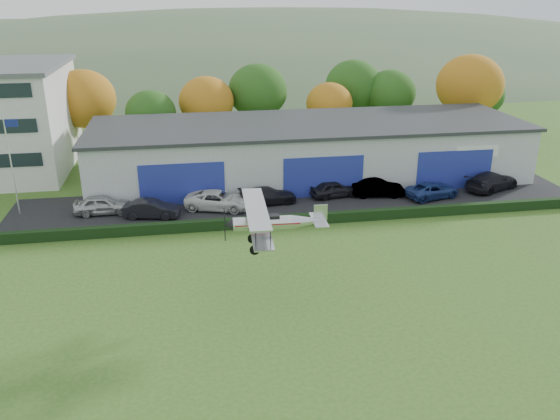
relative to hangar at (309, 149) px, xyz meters
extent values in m
plane|color=#345D1D|center=(-5.00, -27.98, -2.66)|extent=(300.00, 300.00, 0.00)
cube|color=black|center=(-2.00, -6.98, -2.63)|extent=(48.00, 9.00, 0.05)
cube|color=black|center=(-2.00, -11.78, -2.26)|extent=(46.00, 0.60, 0.80)
cube|color=#B2B7BC|center=(0.00, 0.02, -0.16)|extent=(40.00, 12.00, 5.00)
cube|color=#2D3033|center=(0.00, 0.02, 2.49)|extent=(40.60, 12.60, 0.30)
cube|color=#242F95|center=(-12.00, -6.03, -0.86)|extent=(7.00, 0.12, 3.60)
cube|color=#242F95|center=(0.00, -6.03, -0.86)|extent=(7.00, 0.12, 3.60)
cube|color=#242F95|center=(12.00, -6.03, -0.86)|extent=(7.00, 0.12, 3.60)
cylinder|color=silver|center=(-25.00, -5.98, 1.34)|extent=(0.10, 0.10, 8.00)
cube|color=navy|center=(-24.50, -5.98, 4.74)|extent=(1.00, 0.04, 0.60)
cylinder|color=#3D2614|center=(-22.00, 12.02, -1.08)|extent=(0.36, 0.36, 3.15)
ellipsoid|color=#AF5615|center=(-22.00, 12.02, 3.37)|extent=(6.84, 6.84, 6.16)
cylinder|color=#3D2614|center=(-15.00, 10.02, -1.43)|extent=(0.36, 0.36, 2.45)
ellipsoid|color=#1E4C14|center=(-15.00, 10.02, 2.03)|extent=(5.32, 5.32, 4.79)
cylinder|color=#3D2614|center=(-9.00, 12.02, -1.26)|extent=(0.36, 0.36, 2.80)
ellipsoid|color=#AF5615|center=(-9.00, 12.02, 2.70)|extent=(6.08, 6.08, 5.47)
cylinder|color=#3D2614|center=(-3.00, 14.02, -1.08)|extent=(0.36, 0.36, 3.15)
ellipsoid|color=#1E4C14|center=(-3.00, 14.02, 3.37)|extent=(6.84, 6.84, 6.16)
cylinder|color=#3D2614|center=(5.00, 12.02, -1.43)|extent=(0.36, 0.36, 2.45)
ellipsoid|color=#AF5615|center=(5.00, 12.02, 2.03)|extent=(5.32, 5.32, 4.79)
cylinder|color=#3D2614|center=(13.00, 14.02, -1.26)|extent=(0.36, 0.36, 2.80)
ellipsoid|color=#1E4C14|center=(13.00, 14.02, 2.70)|extent=(6.08, 6.08, 5.47)
cylinder|color=#3D2614|center=(21.00, 10.02, -0.91)|extent=(0.36, 0.36, 3.50)
ellipsoid|color=#AF5615|center=(21.00, 10.02, 4.04)|extent=(7.60, 7.60, 6.84)
cylinder|color=#3D2614|center=(25.00, 14.02, -1.43)|extent=(0.36, 0.36, 2.45)
ellipsoid|color=#1E4C14|center=(25.00, 14.02, 2.03)|extent=(5.32, 5.32, 4.79)
cylinder|color=#3D2614|center=(-29.00, 16.02, -1.61)|extent=(0.36, 0.36, 2.10)
ellipsoid|color=#AF5615|center=(-29.00, 16.02, 1.36)|extent=(4.56, 4.56, 4.10)
cylinder|color=#3D2614|center=(9.00, 16.02, -1.08)|extent=(0.36, 0.36, 3.15)
ellipsoid|color=#1E4C14|center=(9.00, 16.02, 3.37)|extent=(6.84, 6.84, 6.16)
ellipsoid|color=#4C6642|center=(15.00, 112.02, -18.06)|extent=(320.00, 196.00, 56.00)
ellipsoid|color=#4C6642|center=(85.00, 112.02, -12.56)|extent=(240.00, 126.00, 36.00)
imported|color=silver|center=(-18.34, -7.08, -1.84)|extent=(4.52, 1.89, 1.53)
imported|color=black|center=(-14.49, -8.58, -1.89)|extent=(4.58, 2.34, 1.44)
imported|color=silver|center=(-9.17, -7.57, -1.85)|extent=(5.91, 3.98, 1.51)
imported|color=black|center=(-5.01, -7.00, -1.90)|extent=(5.04, 2.53, 1.40)
imported|color=black|center=(0.92, -6.29, -1.89)|extent=(4.42, 2.39, 1.43)
imported|color=gray|center=(4.71, -6.78, -1.86)|extent=(4.73, 2.23, 1.50)
imported|color=navy|center=(9.21, -7.90, -1.94)|extent=(5.18, 3.31, 1.33)
imported|color=black|center=(15.34, -6.80, -1.80)|extent=(5.99, 4.38, 1.61)
cylinder|color=silver|center=(-7.54, -22.23, 1.97)|extent=(3.33, 0.93, 0.78)
cone|color=silver|center=(-4.94, -22.34, 1.97)|extent=(1.94, 0.87, 0.78)
cone|color=black|center=(-9.40, -22.14, 1.97)|extent=(0.47, 0.80, 0.78)
cube|color=#A4081B|center=(-7.28, -22.24, 2.01)|extent=(3.68, 0.96, 0.05)
cube|color=black|center=(-7.11, -22.25, 2.33)|extent=(1.06, 0.57, 0.22)
cube|color=silver|center=(-7.71, -22.22, 1.71)|extent=(1.37, 6.29, 0.09)
cube|color=silver|center=(-7.89, -22.21, 2.88)|extent=(1.47, 6.64, 0.09)
cylinder|color=black|center=(-8.21, -24.45, 2.30)|extent=(0.05, 0.05, 1.13)
cylinder|color=black|center=(-7.43, -24.49, 2.30)|extent=(0.05, 0.05, 1.13)
cylinder|color=black|center=(-8.00, -19.95, 2.30)|extent=(0.05, 0.05, 1.13)
cylinder|color=black|center=(-7.22, -19.98, 2.30)|extent=(0.05, 0.05, 1.13)
cylinder|color=black|center=(-7.90, -22.51, 2.58)|extent=(0.06, 0.19, 0.65)
cylinder|color=black|center=(-7.87, -21.91, 2.58)|extent=(0.06, 0.19, 0.65)
cylinder|color=black|center=(-8.08, -22.57, 1.23)|extent=(0.09, 0.61, 1.06)
cylinder|color=black|center=(-8.04, -21.83, 1.23)|extent=(0.09, 0.61, 1.06)
cylinder|color=black|center=(-8.06, -22.20, 0.71)|extent=(0.14, 1.65, 0.06)
cylinder|color=black|center=(-8.10, -22.98, 0.71)|extent=(0.56, 0.15, 0.56)
cylinder|color=black|center=(-8.03, -21.42, 0.71)|extent=(0.56, 0.15, 0.56)
cylinder|color=black|center=(-4.33, -22.37, 1.75)|extent=(0.32, 0.07, 0.37)
cube|color=silver|center=(-4.33, -22.37, 2.01)|extent=(0.88, 2.29, 0.05)
cube|color=silver|center=(-4.25, -22.38, 2.45)|extent=(0.78, 0.09, 0.95)
cube|color=black|center=(-9.64, -22.13, 1.97)|extent=(0.06, 0.11, 1.91)
camera|label=1|loc=(-11.47, -51.34, 14.10)|focal=36.48mm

